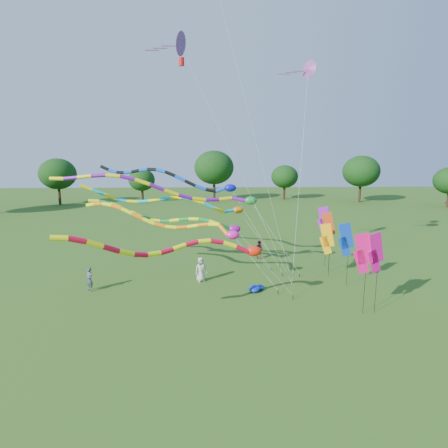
{
  "coord_description": "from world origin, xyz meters",
  "views": [
    {
      "loc": [
        -3.2,
        -21.04,
        9.57
      ],
      "look_at": [
        -2.34,
        3.42,
        4.8
      ],
      "focal_mm": 30.0,
      "sensor_mm": 36.0,
      "label": 1
    }
  ],
  "objects_px": {
    "person_a": "(201,269)",
    "person_c": "(259,249)",
    "blue_nylon_heap": "(261,288)",
    "person_b": "(89,279)",
    "tube_kite_orange": "(177,223)",
    "tube_kite_red": "(191,248)"
  },
  "relations": [
    {
      "from": "blue_nylon_heap",
      "to": "tube_kite_red",
      "type": "bearing_deg",
      "value": -134.37
    },
    {
      "from": "person_a",
      "to": "person_b",
      "type": "relative_size",
      "value": 1.07
    },
    {
      "from": "tube_kite_orange",
      "to": "person_b",
      "type": "relative_size",
      "value": 7.95
    },
    {
      "from": "person_b",
      "to": "person_a",
      "type": "bearing_deg",
      "value": 52.77
    },
    {
      "from": "person_a",
      "to": "person_b",
      "type": "bearing_deg",
      "value": 171.87
    },
    {
      "from": "blue_nylon_heap",
      "to": "person_b",
      "type": "distance_m",
      "value": 11.92
    },
    {
      "from": "tube_kite_red",
      "to": "blue_nylon_heap",
      "type": "xyz_separation_m",
      "value": [
        4.53,
        4.63,
        -4.13
      ]
    },
    {
      "from": "blue_nylon_heap",
      "to": "person_b",
      "type": "bearing_deg",
      "value": 178.76
    },
    {
      "from": "person_a",
      "to": "tube_kite_red",
      "type": "bearing_deg",
      "value": -113.7
    },
    {
      "from": "tube_kite_red",
      "to": "person_c",
      "type": "distance_m",
      "value": 14.1
    },
    {
      "from": "tube_kite_orange",
      "to": "blue_nylon_heap",
      "type": "height_order",
      "value": "tube_kite_orange"
    },
    {
      "from": "blue_nylon_heap",
      "to": "person_c",
      "type": "relative_size",
      "value": 0.71
    },
    {
      "from": "person_a",
      "to": "person_c",
      "type": "relative_size",
      "value": 1.1
    },
    {
      "from": "tube_kite_red",
      "to": "tube_kite_orange",
      "type": "bearing_deg",
      "value": 77.6
    },
    {
      "from": "person_a",
      "to": "tube_kite_orange",
      "type": "bearing_deg",
      "value": -175.6
    },
    {
      "from": "person_b",
      "to": "person_c",
      "type": "distance_m",
      "value": 14.91
    },
    {
      "from": "person_c",
      "to": "tube_kite_red",
      "type": "bearing_deg",
      "value": 112.45
    },
    {
      "from": "tube_kite_orange",
      "to": "person_b",
      "type": "bearing_deg",
      "value": -153.72
    },
    {
      "from": "tube_kite_orange",
      "to": "blue_nylon_heap",
      "type": "relative_size",
      "value": 11.51
    },
    {
      "from": "blue_nylon_heap",
      "to": "person_a",
      "type": "bearing_deg",
      "value": 154.53
    },
    {
      "from": "blue_nylon_heap",
      "to": "person_a",
      "type": "distance_m",
      "value": 4.73
    },
    {
      "from": "tube_kite_red",
      "to": "blue_nylon_heap",
      "type": "distance_m",
      "value": 7.68
    }
  ]
}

